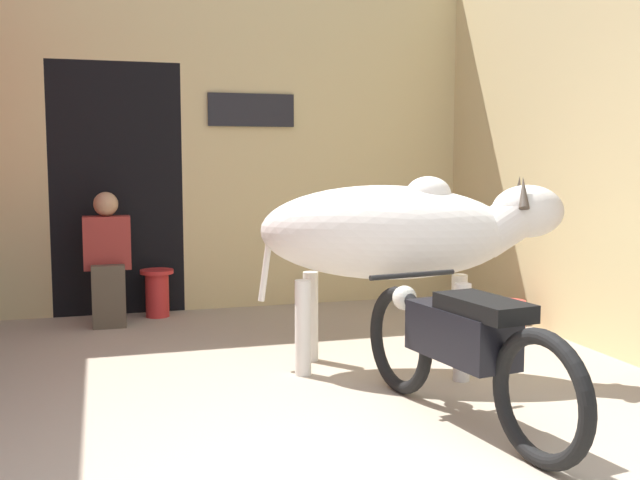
# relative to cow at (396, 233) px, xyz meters

# --- Properties ---
(wall_back_with_doorway) EXTENTS (4.96, 0.93, 3.33)m
(wall_back_with_doorway) POSITION_rel_cow_xyz_m (-1.20, 2.77, 0.52)
(wall_back_with_doorway) COLOR #D1BC84
(wall_back_with_doorway) RESTS_ON ground_plane
(wall_right_with_door) EXTENTS (0.22, 4.44, 3.33)m
(wall_right_with_door) POSITION_rel_cow_xyz_m (1.75, 0.22, 0.69)
(wall_right_with_door) COLOR #D1BC84
(wall_right_with_door) RESTS_ON ground_plane
(cow) EXTENTS (2.05, 1.30, 1.35)m
(cow) POSITION_rel_cow_xyz_m (0.00, 0.00, 0.00)
(cow) COLOR silver
(cow) RESTS_ON ground_plane
(motorcycle_near) EXTENTS (0.58, 1.92, 0.78)m
(motorcycle_near) POSITION_rel_cow_xyz_m (-0.06, -1.09, -0.51)
(motorcycle_near) COLOR black
(motorcycle_near) RESTS_ON ground_plane
(shopkeeper_seated) EXTENTS (0.40, 0.34, 1.17)m
(shopkeeper_seated) POSITION_rel_cow_xyz_m (-1.86, 2.04, -0.33)
(shopkeeper_seated) COLOR brown
(shopkeeper_seated) RESTS_ON ground_plane
(plastic_stool) EXTENTS (0.30, 0.30, 0.44)m
(plastic_stool) POSITION_rel_cow_xyz_m (-1.43, 2.27, -0.71)
(plastic_stool) COLOR red
(plastic_stool) RESTS_ON ground_plane
(bucket) EXTENTS (0.26, 0.26, 0.26)m
(bucket) POSITION_rel_cow_xyz_m (1.39, 0.83, -0.82)
(bucket) COLOR #C63D33
(bucket) RESTS_ON ground_plane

